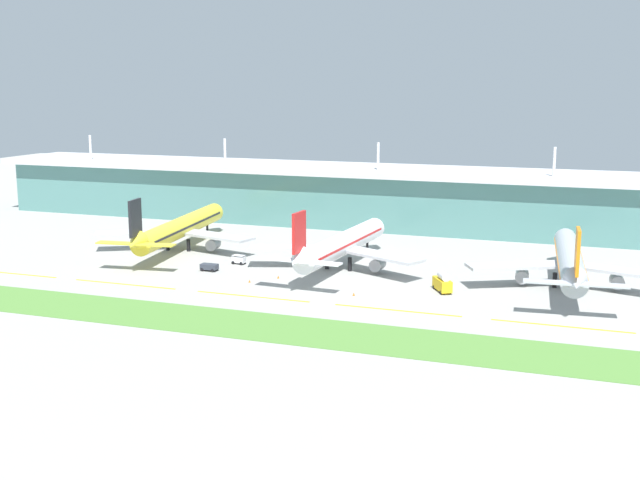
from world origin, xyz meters
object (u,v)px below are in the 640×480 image
Objects in this scene: fuel_truck at (443,282)px; safety_cone_right_wingtip at (250,281)px; airliner_middle at (341,245)px; safety_cone_left_wingtip at (354,294)px; airliner_near at (180,228)px; airliner_far at (570,261)px; pushback_tug at (209,267)px; safety_cone_nose_front at (278,277)px; baggage_cart at (239,260)px.

safety_cone_right_wingtip is (-46.27, -7.10, -1.91)m from fuel_truck.
safety_cone_left_wingtip is at bearing -65.32° from airliner_middle.
airliner_near reaches higher than safety_cone_right_wingtip.
airliner_middle is 0.97× the size of airliner_far.
airliner_near is 84.90m from fuel_truck.
airliner_near reaches higher than pushback_tug.
fuel_truck is at bearing -25.91° from airliner_middle.
safety_cone_nose_front is (20.03, -1.56, -0.75)m from pushback_tug.
safety_cone_left_wingtip is 27.97m from safety_cone_right_wingtip.
safety_cone_right_wingtip is at bearing 173.23° from safety_cone_left_wingtip.
safety_cone_left_wingtip is 1.00× the size of safety_cone_nose_front.
airliner_near is at bearing 152.86° from safety_cone_left_wingtip.
airliner_near reaches higher than baggage_cart.
safety_cone_nose_front is at bearing -4.45° from pushback_tug.
fuel_truck is 2.00× the size of baggage_cart.
airliner_middle is 87.64× the size of safety_cone_nose_front.
airliner_near is at bearing 171.75° from airliner_middle.
fuel_truck is at bearing -10.33° from baggage_cart.
airliner_far is 52.71m from safety_cone_left_wingtip.
safety_cone_right_wingtip is at bearing -27.41° from pushback_tug.
safety_cone_right_wingtip is (-27.77, 3.30, 0.00)m from safety_cone_left_wingtip.
fuel_truck is (81.87, -22.08, -4.19)m from airliner_near.
pushback_tug is 6.35× the size of safety_cone_nose_front.
airliner_middle is at bearing 23.90° from pushback_tug.
airliner_near is 15.12× the size of pushback_tug.
pushback_tug is at bearing 152.59° from safety_cone_right_wingtip.
safety_cone_right_wingtip is (35.61, -29.18, -6.10)m from airliner_near.
airliner_middle is at bearing -179.90° from airliner_far.
airliner_far is at bearing 16.44° from safety_cone_right_wingtip.
airliner_near is 52.45m from airliner_middle.
airliner_near is 95.98× the size of safety_cone_right_wingtip.
fuel_truck reaches higher than safety_cone_nose_front.
safety_cone_right_wingtip is at bearing -128.95° from safety_cone_nose_front.
baggage_cart is (-84.96, -4.18, -5.19)m from airliner_far.
pushback_tug is at bearing -46.09° from airliner_near.
pushback_tug is 20.10m from safety_cone_nose_front.
fuel_truck is at bearing 8.72° from safety_cone_right_wingtip.
fuel_truck is 46.85m from safety_cone_right_wingtip.
airliner_far is 16.86× the size of baggage_cart.
pushback_tug is at bearing 175.55° from safety_cone_nose_front.
airliner_far is 90.00m from pushback_tug.
safety_cone_left_wingtip is at bearing -151.41° from airliner_far.
safety_cone_left_wingtip is at bearing -6.77° from safety_cone_right_wingtip.
airliner_middle is 57.44m from airliner_far.
airliner_near is 8.91× the size of fuel_truck.
airliner_far reaches higher than safety_cone_right_wingtip.
airliner_far is 70.72m from safety_cone_nose_front.
safety_cone_nose_front is at bearing -29.47° from airliner_near.
safety_cone_nose_front is (40.63, -22.96, -6.10)m from airliner_near.
airliner_middle is at bearing 53.02° from safety_cone_right_wingtip.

